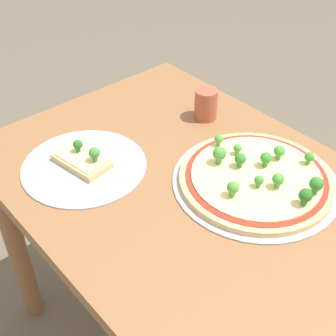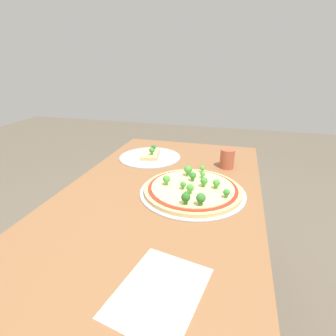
% 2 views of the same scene
% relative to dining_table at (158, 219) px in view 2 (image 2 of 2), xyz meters
% --- Properties ---
extents(ground_plane, '(8.00, 8.00, 0.00)m').
position_rel_dining_table_xyz_m(ground_plane, '(0.00, 0.00, -0.61)').
color(ground_plane, brown).
extents(dining_table, '(1.34, 0.73, 0.71)m').
position_rel_dining_table_xyz_m(dining_table, '(0.00, 0.00, 0.00)').
color(dining_table, brown).
rests_on(dining_table, ground_plane).
extents(pizza_tray_whole, '(0.39, 0.39, 0.07)m').
position_rel_dining_table_xyz_m(pizza_tray_whole, '(-0.07, 0.12, 0.11)').
color(pizza_tray_whole, '#A3A3A8').
rests_on(pizza_tray_whole, dining_table).
extents(pizza_tray_slice, '(0.31, 0.31, 0.06)m').
position_rel_dining_table_xyz_m(pizza_tray_slice, '(-0.38, -0.15, 0.10)').
color(pizza_tray_slice, '#A3A3A8').
rests_on(pizza_tray_slice, dining_table).
extents(drinking_cup, '(0.06, 0.06, 0.09)m').
position_rel_dining_table_xyz_m(drinking_cup, '(-0.34, 0.22, 0.14)').
color(drinking_cup, '#AD5138').
rests_on(drinking_cup, dining_table).
extents(paper_menu, '(0.25, 0.21, 0.00)m').
position_rel_dining_table_xyz_m(paper_menu, '(0.40, 0.13, 0.09)').
color(paper_menu, white).
rests_on(paper_menu, dining_table).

